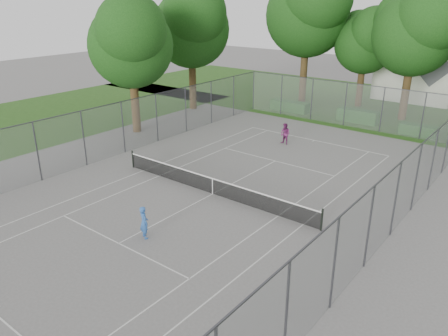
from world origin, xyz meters
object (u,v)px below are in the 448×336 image
Objects in this scene: girl_player at (144,222)px; woman_player at (285,134)px; tennis_net at (213,185)px; house at (421,62)px.

woman_player reaches higher than girl_player.
tennis_net is at bearing -62.08° from girl_player.
girl_player reaches higher than tennis_net.
tennis_net is at bearing -74.89° from woman_player.
house reaches higher than girl_player.
woman_player is (-3.04, -21.16, -2.95)m from house.
house is at bearing 86.78° from tennis_net.
woman_player is at bearing 97.55° from tennis_net.
tennis_net is 8.48× the size of girl_player.
woman_player is (-1.82, 15.13, 0.01)m from girl_player.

